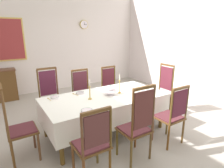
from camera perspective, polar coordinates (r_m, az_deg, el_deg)
ground at (r=4.03m, az=-3.37°, el=-13.34°), size 6.47×6.45×0.04m
back_wall at (r=6.57m, az=-18.28°, el=13.44°), size 6.47×0.08×3.52m
right_wall at (r=5.87m, az=26.10°, el=12.47°), size 0.08×6.45×3.52m
dining_table at (r=3.58m, az=-2.01°, el=-4.80°), size 2.29×1.14×0.75m
tablecloth at (r=3.59m, az=-2.00°, el=-5.34°), size 2.31×1.16×0.42m
chair_south_a at (r=2.53m, az=-5.95°, el=-17.36°), size 0.44×0.42×1.06m
chair_north_a at (r=4.19m, az=-18.30°, el=-3.60°), size 0.44×0.42×1.21m
chair_south_b at (r=2.86m, az=7.76°, el=-12.03°), size 0.44×0.42×1.23m
chair_north_b at (r=4.42m, az=-8.95°, el=-2.48°), size 0.44×0.42×1.10m
chair_south_c at (r=3.40m, az=17.92°, el=-8.82°), size 0.44×0.42×1.09m
chair_north_c at (r=4.78m, az=-0.30°, el=-0.94°), size 0.44×0.42×1.08m
chair_head_west at (r=3.18m, az=-27.37°, el=-10.83°), size 0.42×0.44×1.23m
chair_head_east at (r=4.56m, az=15.05°, el=-1.78°), size 0.42×0.44×1.21m
soup_tureen at (r=3.58m, az=-0.46°, el=-1.84°), size 0.25×0.25×0.21m
candlestick_west at (r=3.36m, az=-6.82°, el=-2.33°), size 0.07×0.07×0.36m
candlestick_east at (r=3.68m, az=2.33°, el=-0.50°), size 0.07×0.07×0.38m
bowl_near_left at (r=3.59m, az=-17.10°, el=-3.89°), size 0.16×0.16×0.03m
bowl_near_right at (r=3.74m, az=-9.76°, el=-2.64°), size 0.16×0.16×0.03m
bowl_far_left at (r=2.90m, az=-7.73°, el=-8.03°), size 0.18×0.18×0.03m
spoon_primary at (r=3.59m, az=-18.87°, el=-4.27°), size 0.03×0.18×0.01m
spoon_secondary at (r=3.72m, az=-11.59°, el=-3.01°), size 0.06×0.17×0.01m
mounted_clock at (r=6.90m, az=-8.58°, el=17.54°), size 0.30×0.06×0.30m
framed_painting at (r=6.29m, az=-31.06°, el=11.54°), size 1.28×0.05×1.23m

